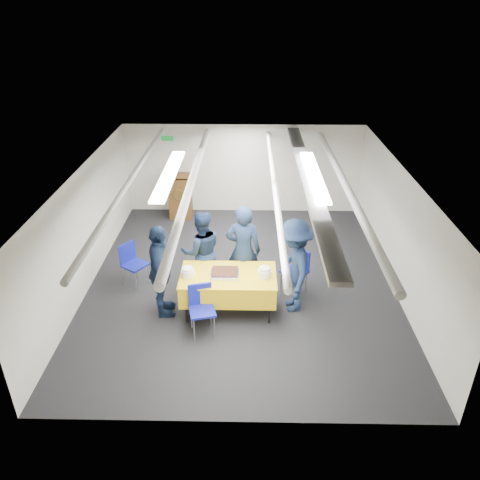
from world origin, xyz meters
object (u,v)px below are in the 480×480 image
object	(u,v)px
chair_right	(297,266)
chair_near	(201,304)
sailor_c	(161,272)
sailor_d	(294,266)
podium	(180,195)
sailor_a	(243,250)
sailor_b	(202,252)
sheet_cake	(225,273)
serving_table	(228,285)
chair_left	(132,260)

from	to	relation	value
chair_right	chair_near	bearing A→B (deg)	-144.03
sailor_c	sailor_d	xyz separation A→B (m)	(2.33, 0.22, 0.01)
podium	sailor_d	world-z (taller)	sailor_d
podium	sailor_d	distance (m)	4.67
sailor_a	sailor_b	distance (m)	0.80
chair_near	sailor_b	bearing A→B (deg)	94.42
sheet_cake	podium	size ratio (longest dim) A/B	0.39
sailor_a	sailor_b	bearing A→B (deg)	-1.37
serving_table	sailor_d	xyz separation A→B (m)	(1.16, 0.12, 0.33)
serving_table	sailor_b	world-z (taller)	sailor_b
chair_left	sailor_a	distance (m)	2.24
sailor_b	serving_table	bearing A→B (deg)	111.10
chair_left	sailor_d	size ratio (longest dim) A/B	0.49
serving_table	sailor_a	world-z (taller)	sailor_a
chair_right	sailor_a	xyz separation A→B (m)	(-1.03, -0.07, 0.38)
serving_table	sailor_d	bearing A→B (deg)	5.99
sailor_c	sailor_b	bearing A→B (deg)	-45.50
sailor_a	chair_left	bearing A→B (deg)	-0.25
sheet_cake	chair_left	size ratio (longest dim) A/B	0.57
chair_near	sailor_d	xyz separation A→B (m)	(1.60, 0.68, 0.35)
chair_right	sailor_b	xyz separation A→B (m)	(-1.83, 0.04, 0.28)
chair_near	sailor_a	distance (m)	1.42
podium	sailor_d	bearing A→B (deg)	-56.85
sailor_a	sailor_b	world-z (taller)	sailor_a
podium	chair_near	bearing A→B (deg)	-78.26
sheet_cake	sailor_d	distance (m)	1.23
sheet_cake	sailor_c	world-z (taller)	sailor_c
sheet_cake	chair_right	distance (m)	1.55
serving_table	sailor_b	distance (m)	0.95
serving_table	podium	xyz separation A→B (m)	(-1.39, 4.02, 0.05)
podium	sailor_b	bearing A→B (deg)	-75.47
podium	sailor_a	distance (m)	3.78
chair_right	sailor_d	distance (m)	0.69
chair_right	sailor_d	xyz separation A→B (m)	(-0.13, -0.58, 0.35)
chair_right	sailor_c	size ratio (longest dim) A/B	0.50
serving_table	sheet_cake	bearing A→B (deg)	-165.96
chair_near	sailor_d	bearing A→B (deg)	22.93
chair_near	podium	bearing A→B (deg)	101.74
sheet_cake	sailor_a	bearing A→B (deg)	63.96
serving_table	podium	distance (m)	4.26
serving_table	sheet_cake	xyz separation A→B (m)	(-0.06, -0.01, 0.25)
podium	chair_left	size ratio (longest dim) A/B	1.44
serving_table	sailor_c	distance (m)	1.22
sailor_b	podium	bearing A→B (deg)	-90.28
sheet_cake	sailor_d	size ratio (longest dim) A/B	0.28
chair_right	chair_left	distance (m)	3.23
sheet_cake	chair_near	distance (m)	0.72
chair_left	sailor_c	xyz separation A→B (m)	(0.76, -0.98, 0.34)
sailor_a	chair_near	bearing A→B (deg)	65.99
chair_right	chair_left	size ratio (longest dim) A/B	1.00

